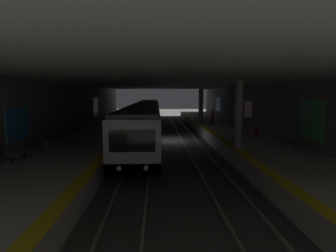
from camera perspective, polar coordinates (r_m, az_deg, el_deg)
ground_plane at (r=28.15m, az=-0.22°, el=-3.01°), size 120.00×120.00×0.00m
track_left at (r=28.30m, az=4.24°, el=-2.81°), size 60.00×1.53×0.16m
track_right at (r=28.14m, az=-4.70°, el=-2.87°), size 60.00×1.53×0.16m
platform_left at (r=29.05m, az=12.81°, el=-1.83°), size 60.00×5.30×1.06m
platform_right at (r=28.59m, az=-13.46°, el=-1.98°), size 60.00×5.30×1.06m
wall_left at (r=29.73m, az=18.32°, el=2.60°), size 60.00×0.56×5.60m
wall_right at (r=29.07m, az=-19.20°, el=2.49°), size 60.00×0.56×5.60m
ceiling_slab at (r=27.79m, az=-0.22°, el=8.87°), size 60.00×19.40×0.40m
pillar_near at (r=18.97m, az=14.12°, el=2.30°), size 0.56×0.56×4.55m
pillar_far at (r=34.38m, az=6.69°, el=4.24°), size 0.56×0.56×4.55m
metro_train at (r=33.07m, az=-4.36°, el=1.93°), size 39.13×2.83×3.49m
bench_left_near at (r=21.85m, az=23.63°, el=-2.14°), size 1.70×0.47×0.86m
bench_left_mid at (r=34.59m, az=13.73°, el=1.21°), size 1.70×0.47×0.86m
bench_right_near at (r=17.22m, az=-28.28°, el=-4.57°), size 1.70×0.47×0.86m
bench_right_mid at (r=35.07m, az=-14.68°, el=1.25°), size 1.70×0.47×0.86m
bench_right_far at (r=43.51m, az=-12.26°, el=2.29°), size 1.70×0.47×0.86m
person_waiting_near at (r=41.72m, az=-8.42°, el=2.63°), size 0.60×0.22×1.55m
person_walking_mid at (r=33.64m, az=9.07°, el=1.91°), size 0.60×0.24×1.75m
suitcase_rolling at (r=25.07m, az=17.41°, el=-1.25°), size 0.38×0.26×1.00m
trash_bin at (r=18.83m, az=-23.47°, el=-3.75°), size 0.44×0.44×0.85m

